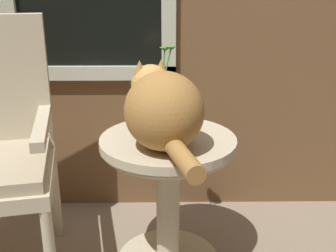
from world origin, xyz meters
TOP-DOWN VIEW (x-y plane):
  - wicker_side_table at (0.08, 0.14)m, footprint 0.55×0.55m
  - cat at (0.05, 0.05)m, footprint 0.36×0.63m
  - pewter_vase_with_ivy at (0.05, 0.25)m, footprint 0.14×0.15m

SIDE VIEW (x-z plane):
  - wicker_side_table at x=0.08m, z-range 0.10..0.71m
  - pewter_vase_with_ivy at x=0.05m, z-range 0.53..0.87m
  - cat at x=0.05m, z-range 0.61..0.90m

